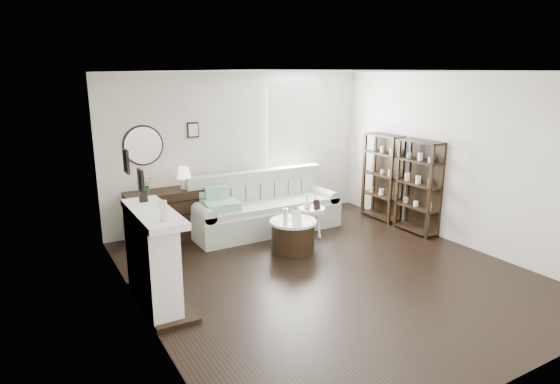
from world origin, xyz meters
TOP-DOWN VIEW (x-y plane):
  - room at (0.73, 2.70)m, footprint 5.50×5.50m
  - fireplace at (-2.32, 0.30)m, footprint 0.50×1.40m
  - shelf_unit_far at (2.33, 1.55)m, footprint 0.30×0.80m
  - shelf_unit_near at (2.33, 0.65)m, footprint 0.30×0.80m
  - sofa at (0.10, 2.08)m, footprint 2.59×0.90m
  - quilt at (-0.74, 1.95)m, footprint 0.61×0.52m
  - suitcase at (1.21, 2.21)m, footprint 0.61×0.21m
  - dresser at (-1.54, 2.47)m, footprint 1.23×0.53m
  - table_lamp at (-1.18, 2.47)m, footprint 0.23×0.23m
  - potted_plant at (-1.84, 2.42)m, footprint 0.28×0.25m
  - drum_table at (-0.01, 0.92)m, footprint 0.72×0.72m
  - pedestal_table at (0.54, 1.23)m, footprint 0.45×0.45m
  - eiffel_drum at (0.07, 0.97)m, footprint 0.13×0.13m
  - bottle_drum at (-0.19, 0.84)m, footprint 0.07×0.07m
  - card_frame_drum at (-0.06, 0.74)m, footprint 0.16×0.06m
  - eiffel_ped at (0.63, 1.26)m, footprint 0.13×0.13m
  - flask_ped at (0.46, 1.25)m, footprint 0.13×0.13m
  - card_frame_ped at (0.56, 1.11)m, footprint 0.13×0.06m

SIDE VIEW (x-z plane):
  - suitcase at x=1.21m, z-range 0.00..0.41m
  - drum_table at x=-0.01m, z-range 0.00..0.50m
  - sofa at x=0.10m, z-range -0.17..0.84m
  - dresser at x=-1.54m, z-range 0.00..0.82m
  - pedestal_table at x=0.54m, z-range 0.22..0.77m
  - fireplace at x=-2.32m, z-range -0.38..1.46m
  - quilt at x=-0.74m, z-range 0.52..0.66m
  - eiffel_drum at x=0.07m, z-range 0.50..0.71m
  - card_frame_drum at x=-0.06m, z-range 0.50..0.72m
  - card_frame_ped at x=0.56m, z-range 0.54..0.70m
  - eiffel_ped at x=0.63m, z-range 0.54..0.73m
  - bottle_drum at x=-0.19m, z-range 0.50..0.80m
  - flask_ped at x=0.46m, z-range 0.54..0.78m
  - shelf_unit_far at x=2.33m, z-range 0.00..1.60m
  - shelf_unit_near at x=2.33m, z-range 0.00..1.60m
  - potted_plant at x=-1.84m, z-range 0.82..1.10m
  - table_lamp at x=-1.18m, z-range 0.82..1.19m
  - room at x=0.73m, z-range -1.15..4.35m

